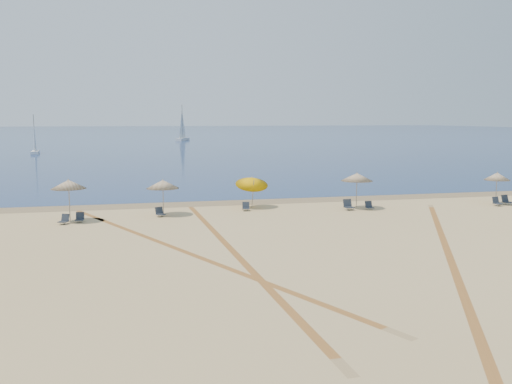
% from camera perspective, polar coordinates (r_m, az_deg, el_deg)
% --- Properties ---
extents(ground, '(160.00, 160.00, 0.00)m').
position_cam_1_polar(ground, '(18.69, 13.69, -12.22)').
color(ground, tan).
rests_on(ground, ground).
extents(ocean, '(500.00, 500.00, 0.00)m').
position_cam_1_polar(ocean, '(240.92, -10.66, 6.21)').
color(ocean, '#0C2151').
rests_on(ocean, ground).
extents(wet_sand, '(500.00, 500.00, 0.00)m').
position_cam_1_polar(wet_sand, '(40.98, -1.21, -1.05)').
color(wet_sand, olive).
rests_on(wet_sand, ground).
extents(umbrella_1, '(2.12, 2.12, 2.66)m').
position_cam_1_polar(umbrella_1, '(34.87, -19.28, 0.77)').
color(umbrella_1, gray).
rests_on(umbrella_1, ground).
extents(umbrella_2, '(2.15, 2.15, 2.39)m').
position_cam_1_polar(umbrella_2, '(35.67, -9.86, 0.82)').
color(umbrella_2, gray).
rests_on(umbrella_2, ground).
extents(umbrella_3, '(2.32, 2.37, 2.56)m').
position_cam_1_polar(umbrella_3, '(38.06, -0.43, 1.17)').
color(umbrella_3, gray).
rests_on(umbrella_3, ground).
extents(umbrella_4, '(2.24, 2.24, 2.57)m').
position_cam_1_polar(umbrella_4, '(38.41, 10.66, 1.57)').
color(umbrella_4, gray).
rests_on(umbrella_4, ground).
extents(umbrella_5, '(1.86, 1.86, 2.41)m').
position_cam_1_polar(umbrella_5, '(43.48, 24.22, 1.52)').
color(umbrella_5, gray).
rests_on(umbrella_5, ground).
extents(chair_2, '(0.69, 0.74, 0.60)m').
position_cam_1_polar(chair_2, '(34.41, -19.68, -2.79)').
color(chair_2, '#1C222B').
rests_on(chair_2, ground).
extents(chair_3, '(0.54, 0.62, 0.60)m').
position_cam_1_polar(chair_3, '(34.74, -18.19, -2.62)').
color(chair_3, '#1C222B').
rests_on(chair_3, ground).
extents(chair_4, '(0.69, 0.74, 0.61)m').
position_cam_1_polar(chair_4, '(35.41, -10.16, -2.15)').
color(chair_4, '#1C222B').
rests_on(chair_4, ground).
extents(chair_5, '(0.59, 0.66, 0.59)m').
position_cam_1_polar(chair_5, '(37.09, -1.08, -1.59)').
color(chair_5, '#1C222B').
rests_on(chair_5, ground).
extents(chair_6, '(0.65, 0.75, 0.73)m').
position_cam_1_polar(chair_6, '(37.94, 9.77, -1.39)').
color(chair_6, '#1C222B').
rests_on(chair_6, ground).
extents(chair_7, '(0.50, 0.58, 0.59)m').
position_cam_1_polar(chair_7, '(38.32, 11.92, -1.45)').
color(chair_7, '#1C222B').
rests_on(chair_7, ground).
extents(chair_8, '(0.60, 0.68, 0.64)m').
position_cam_1_polar(chair_8, '(42.93, 24.20, -0.96)').
color(chair_8, '#1C222B').
rests_on(chair_8, ground).
extents(chair_9, '(0.70, 0.78, 0.71)m').
position_cam_1_polar(chair_9, '(43.73, 25.04, -0.81)').
color(chair_9, '#1C222B').
rests_on(chair_9, ground).
extents(sailboat_0, '(4.44, 6.89, 10.12)m').
position_cam_1_polar(sailboat_0, '(154.46, -7.82, 6.56)').
color(sailboat_0, white).
rests_on(sailboat_0, ocean).
extents(sailboat_1, '(1.60, 4.80, 7.03)m').
position_cam_1_polar(sailboat_1, '(104.03, -22.42, 4.94)').
color(sailboat_1, white).
rests_on(sailboat_1, ocean).
extents(tire_tracks, '(50.92, 42.58, 0.00)m').
position_cam_1_polar(tire_tracks, '(26.70, 2.42, -5.89)').
color(tire_tracks, tan).
rests_on(tire_tracks, ground).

